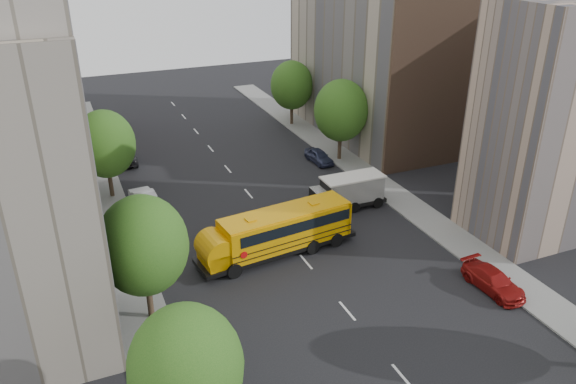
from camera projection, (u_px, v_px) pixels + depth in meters
ground at (294, 248)px, 40.58m from camera, size 120.00×120.00×0.00m
sidewalk_left at (122, 247)px, 40.66m from camera, size 3.00×80.00×0.12m
sidewalk_right at (392, 194)px, 48.79m from camera, size 3.00×80.00×0.12m
lane_markings at (249, 194)px, 48.91m from camera, size 0.15×64.00×0.01m
building_left_redbrick at (11, 92)px, 54.76m from camera, size 10.00×15.00×13.00m
building_right_near at (554, 123)px, 39.58m from camera, size 10.00×7.00×17.00m
building_right_far at (374, 52)px, 59.76m from camera, size 10.00×22.00×18.00m
building_right_sidewall at (438, 75)px, 50.60m from camera, size 10.10×0.30×18.00m
street_tree_0 at (186, 367)px, 23.06m from camera, size 4.80×4.80×7.41m
street_tree_1 at (143, 246)px, 31.25m from camera, size 5.12×5.12×7.90m
street_tree_2 at (105, 144)px, 46.29m from camera, size 4.99×4.99×7.71m
street_tree_4 at (341, 111)px, 53.97m from camera, size 5.25×5.25×8.10m
street_tree_5 at (292, 85)px, 64.12m from camera, size 4.86×4.86×7.51m
school_bus at (275, 231)px, 39.07m from camera, size 12.03×4.08×3.33m
safari_truck at (347, 192)px, 45.86m from camera, size 6.45×2.43×2.75m
parked_car_0 at (197, 358)px, 29.17m from camera, size 1.91×4.26×1.42m
parked_car_1 at (144, 199)px, 46.12m from camera, size 2.01×4.92×1.58m
parked_car_2 at (123, 155)px, 55.17m from camera, size 2.69×5.38×1.46m
parked_car_3 at (493, 281)px, 35.66m from camera, size 2.10×4.68×1.33m
parked_car_4 at (319, 156)px, 55.17m from camera, size 1.84×3.94×1.30m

